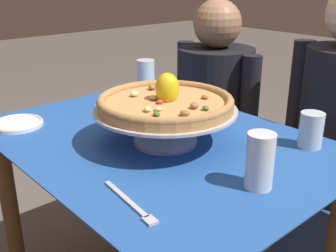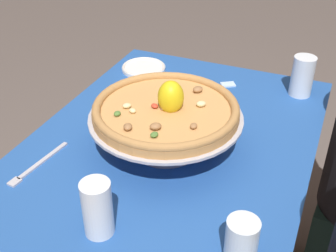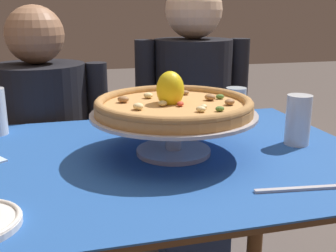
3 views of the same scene
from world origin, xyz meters
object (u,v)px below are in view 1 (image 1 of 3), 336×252
at_px(water_glass_back_left, 146,78).
at_px(dinner_fork, 131,204).
at_px(sugar_packet, 102,105).
at_px(diner_left, 213,126).
at_px(pizza_stand, 166,118).
at_px(water_glass_side_right, 260,165).
at_px(water_glass_back_right, 311,132).
at_px(side_plate, 18,124).
at_px(pizza, 166,101).

relative_size(water_glass_back_left, dinner_fork, 0.64).
distance_m(dinner_fork, sugar_packet, 0.74).
relative_size(sugar_packet, diner_left, 0.04).
height_order(pizza_stand, water_glass_side_right, water_glass_side_right).
relative_size(water_glass_back_right, side_plate, 0.63).
bearing_deg(sugar_packet, water_glass_back_right, 18.08).
bearing_deg(water_glass_back_right, pizza, -135.90).
height_order(dinner_fork, diner_left, diner_left).
relative_size(pizza, diner_left, 0.36).
bearing_deg(pizza, water_glass_back_left, 147.63).
relative_size(water_glass_side_right, dinner_fork, 0.64).
bearing_deg(pizza, water_glass_side_right, -2.55).
distance_m(water_glass_back_right, dinner_fork, 0.60).
xyz_separation_m(pizza, side_plate, (-0.44, -0.28, -0.12)).
relative_size(water_glass_back_left, water_glass_side_right, 1.00).
height_order(water_glass_back_right, side_plate, water_glass_back_right).
distance_m(pizza_stand, water_glass_back_right, 0.43).
height_order(pizza_stand, diner_left, diner_left).
distance_m(side_plate, diner_left, 0.91).
bearing_deg(dinner_fork, side_plate, 179.05).
height_order(side_plate, dinner_fork, side_plate).
distance_m(pizza_stand, pizza, 0.05).
bearing_deg(diner_left, water_glass_back_left, -111.76).
xyz_separation_m(water_glass_side_right, sugar_packet, (-0.79, 0.07, -0.06)).
bearing_deg(pizza_stand, water_glass_side_right, -2.48).
height_order(pizza, side_plate, pizza).
bearing_deg(water_glass_back_left, diner_left, 68.24).
relative_size(pizza_stand, diner_left, 0.38).
height_order(side_plate, sugar_packet, side_plate).
height_order(water_glass_back_right, diner_left, diner_left).
bearing_deg(water_glass_back_right, pizza_stand, -135.84).
relative_size(pizza, dinner_fork, 1.86).
bearing_deg(water_glass_side_right, water_glass_back_left, 159.08).
relative_size(pizza, water_glass_back_right, 3.79).
distance_m(pizza_stand, diner_left, 0.75).
bearing_deg(water_glass_side_right, sugar_packet, 175.08).
relative_size(water_glass_back_right, sugar_packet, 2.11).
distance_m(water_glass_side_right, side_plate, 0.83).
relative_size(pizza_stand, dinner_fork, 1.97).
bearing_deg(water_glass_back_left, side_plate, -86.50).
xyz_separation_m(pizza_stand, diner_left, (-0.35, 0.60, -0.28)).
bearing_deg(water_glass_back_right, diner_left, 154.89).
bearing_deg(sugar_packet, water_glass_back_left, 97.42).
xyz_separation_m(water_glass_back_left, side_plate, (0.04, -0.58, -0.05)).
bearing_deg(diner_left, water_glass_back_right, -25.11).
xyz_separation_m(pizza, diner_left, (-0.35, 0.60, -0.33)).
distance_m(water_glass_back_right, diner_left, 0.76).
bearing_deg(diner_left, pizza_stand, -59.83).
distance_m(pizza, dinner_fork, 0.38).
bearing_deg(diner_left, dinner_fork, -57.72).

